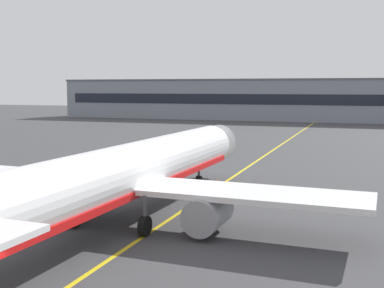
{
  "coord_description": "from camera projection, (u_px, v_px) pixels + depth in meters",
  "views": [
    {
      "loc": [
        12.78,
        -15.01,
        9.24
      ],
      "look_at": [
        0.85,
        18.98,
        5.11
      ],
      "focal_mm": 46.57,
      "sensor_mm": 36.0,
      "label": 1
    }
  ],
  "objects": [
    {
      "name": "taxiway_centreline",
      "position": [
        222.0,
        184.0,
        47.45
      ],
      "size": [
        1.07,
        180.0,
        0.01
      ],
      "primitive_type": "cube",
      "rotation": [
        0.0,
        0.0,
        0.0
      ],
      "color": "yellow",
      "rests_on": "ground"
    },
    {
      "name": "airliner_foreground",
      "position": [
        122.0,
        175.0,
        33.24
      ],
      "size": [
        32.15,
        41.49,
        11.65
      ],
      "color": "white",
      "rests_on": "ground"
    },
    {
      "name": "safety_cone_by_nose_gear",
      "position": [
        217.0,
        182.0,
        47.46
      ],
      "size": [
        0.44,
        0.44,
        0.55
      ],
      "color": "orange",
      "rests_on": "ground"
    },
    {
      "name": "terminal_building",
      "position": [
        310.0,
        100.0,
        135.47
      ],
      "size": [
        146.2,
        12.4,
        11.52
      ],
      "color": "gray",
      "rests_on": "ground"
    }
  ]
}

